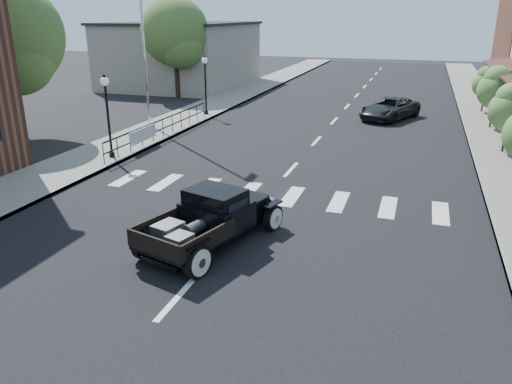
% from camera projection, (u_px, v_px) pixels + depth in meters
% --- Properties ---
extents(ground, '(120.00, 120.00, 0.00)m').
position_uv_depth(ground, '(227.00, 242.00, 13.68)').
color(ground, black).
rests_on(ground, ground).
extents(road, '(14.00, 80.00, 0.02)m').
position_uv_depth(road, '(328.00, 128.00, 27.08)').
color(road, black).
rests_on(road, ground).
extents(road_markings, '(12.00, 60.00, 0.06)m').
position_uv_depth(road_markings, '(307.00, 151.00, 22.61)').
color(road_markings, silver).
rests_on(road_markings, ground).
extents(sidewalk_left, '(3.00, 80.00, 0.15)m').
position_uv_depth(sidewalk_left, '(186.00, 117.00, 29.56)').
color(sidewalk_left, gray).
rests_on(sidewalk_left, ground).
extents(sidewalk_right, '(3.00, 80.00, 0.15)m').
position_uv_depth(sidewalk_right, '(499.00, 139.00, 24.55)').
color(sidewalk_right, gray).
rests_on(sidewalk_right, ground).
extents(low_building_left, '(10.00, 12.00, 5.00)m').
position_uv_depth(low_building_left, '(182.00, 56.00, 42.26)').
color(low_building_left, '#9F9485').
rests_on(low_building_left, ground).
extents(railing, '(0.08, 10.00, 1.00)m').
position_uv_depth(railing, '(163.00, 126.00, 24.54)').
color(railing, black).
rests_on(railing, sidewalk_left).
extents(banner, '(0.04, 2.20, 0.60)m').
position_uv_depth(banner, '(144.00, 140.00, 22.80)').
color(banner, silver).
rests_on(banner, sidewalk_left).
extents(lamp_post_b, '(0.36, 0.36, 3.47)m').
position_uv_depth(lamp_post_b, '(108.00, 116.00, 20.64)').
color(lamp_post_b, black).
rests_on(lamp_post_b, sidewalk_left).
extents(lamp_post_c, '(0.36, 0.36, 3.47)m').
position_uv_depth(lamp_post_c, '(205.00, 85.00, 29.57)').
color(lamp_post_c, black).
rests_on(lamp_post_c, sidewalk_left).
extents(big_tree_near, '(5.10, 5.10, 7.49)m').
position_uv_depth(big_tree_near, '(12.00, 62.00, 23.68)').
color(big_tree_near, '#44622A').
rests_on(big_tree_near, ground).
extents(big_tree_far, '(4.82, 4.82, 7.08)m').
position_uv_depth(big_tree_far, '(176.00, 48.00, 35.81)').
color(big_tree_far, '#44622A').
rests_on(big_tree_far, ground).
extents(small_tree_c, '(1.73, 1.73, 2.88)m').
position_uv_depth(small_tree_c, '(508.00, 119.00, 21.57)').
color(small_tree_c, '#4E7837').
rests_on(small_tree_c, sidewalk_right).
extents(small_tree_d, '(1.87, 1.87, 3.11)m').
position_uv_depth(small_tree_d, '(494.00, 98.00, 26.20)').
color(small_tree_d, '#4E7837').
rests_on(small_tree_d, sidewalk_right).
extents(small_tree_e, '(1.60, 1.60, 2.66)m').
position_uv_depth(small_tree_e, '(485.00, 90.00, 30.53)').
color(small_tree_e, '#4E7837').
rests_on(small_tree_e, sidewalk_right).
extents(hotrod_pickup, '(3.31, 4.94, 1.57)m').
position_uv_depth(hotrod_pickup, '(211.00, 218.00, 13.25)').
color(hotrod_pickup, black).
rests_on(hotrod_pickup, ground).
extents(second_car, '(3.69, 4.92, 1.24)m').
position_uv_depth(second_car, '(390.00, 109.00, 29.21)').
color(second_car, black).
rests_on(second_car, ground).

